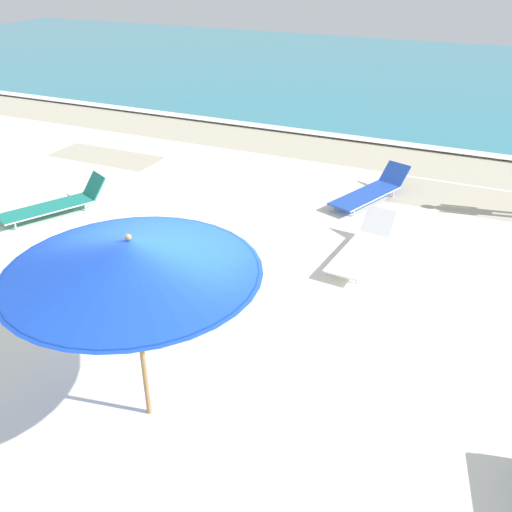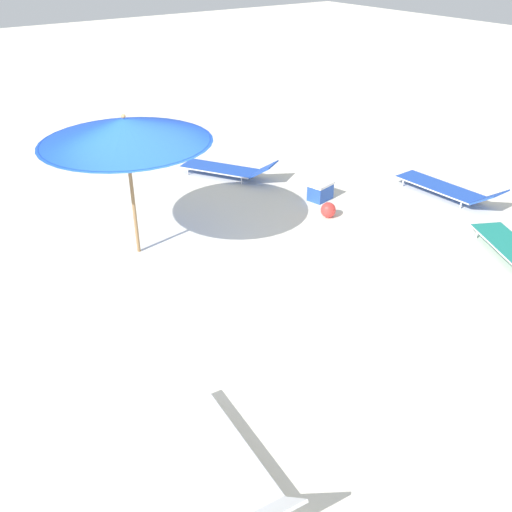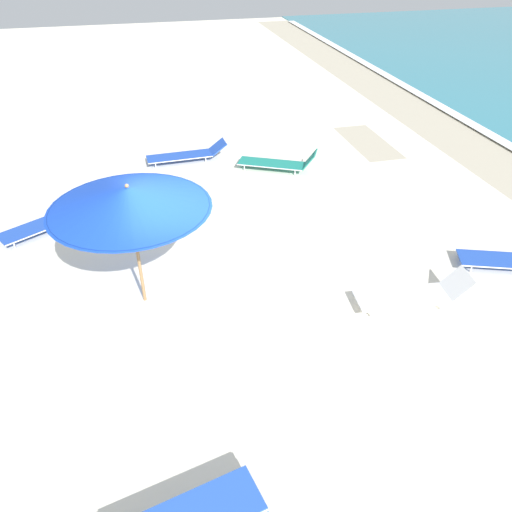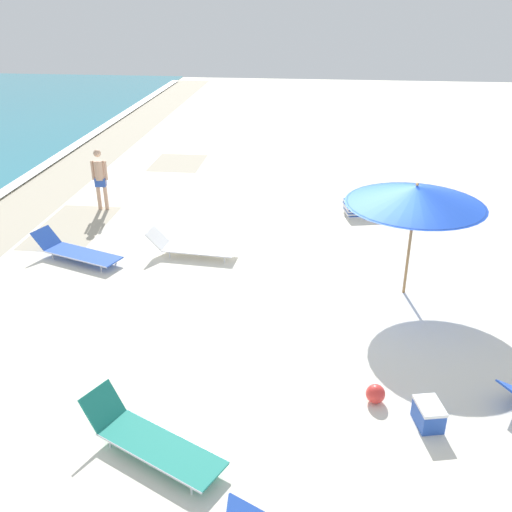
{
  "view_description": "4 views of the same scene",
  "coord_description": "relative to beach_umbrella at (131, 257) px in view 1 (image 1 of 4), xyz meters",
  "views": [
    {
      "loc": [
        3.38,
        -5.36,
        5.03
      ],
      "look_at": [
        0.18,
        1.7,
        0.75
      ],
      "focal_mm": 40.0,
      "sensor_mm": 36.0,
      "label": 1
    },
    {
      "loc": [
        3.45,
        7.1,
        4.89
      ],
      "look_at": [
        -0.38,
        1.72,
        1.11
      ],
      "focal_mm": 40.0,
      "sensor_mm": 36.0,
      "label": 2
    },
    {
      "loc": [
        7.72,
        -0.93,
        6.04
      ],
      "look_at": [
        0.16,
        0.95,
        0.72
      ],
      "focal_mm": 35.0,
      "sensor_mm": 36.0,
      "label": 3
    },
    {
      "loc": [
        -10.79,
        0.78,
        5.91
      ],
      "look_at": [
        -0.41,
        1.9,
        0.92
      ],
      "focal_mm": 40.0,
      "sensor_mm": 36.0,
      "label": 4
    }
  ],
  "objects": [
    {
      "name": "ground_plane",
      "position": [
        -0.07,
        1.21,
        -2.25
      ],
      "size": [
        60.0,
        60.0,
        0.16
      ],
      "color": "silver"
    },
    {
      "name": "ocean_water",
      "position": [
        -0.07,
        21.36,
        -2.14
      ],
      "size": [
        60.0,
        19.79,
        0.07
      ],
      "color": "teal",
      "rests_on": "ground_plane"
    },
    {
      "name": "sun_lounger_near_water_left",
      "position": [
        -5.03,
        4.1,
        -1.95
      ],
      "size": [
        1.54,
        2.24,
        0.63
      ],
      "rotation": [
        0.0,
        0.0,
        -0.47
      ],
      "color": "#1E8475",
      "rests_on": "ground_plane"
    },
    {
      "name": "beach_umbrella",
      "position": [
        0.0,
        0.0,
        0.0
      ],
      "size": [
        2.76,
        2.76,
        2.43
      ],
      "color": "#9E7547",
      "rests_on": "ground_plane"
    },
    {
      "name": "sun_lounger_beside_umbrella",
      "position": [
        1.32,
        4.88,
        -1.95
      ],
      "size": [
        0.79,
        2.16,
        0.58
      ],
      "rotation": [
        0.0,
        0.0,
        -0.09
      ],
      "color": "white",
      "rests_on": "ground_plane"
    },
    {
      "name": "sun_lounger_near_water_right",
      "position": [
        0.8,
        7.53,
        -1.96
      ],
      "size": [
        1.36,
        2.35,
        0.58
      ],
      "rotation": [
        0.0,
        0.0,
        -0.36
      ],
      "color": "blue",
      "rests_on": "ground_plane"
    }
  ]
}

